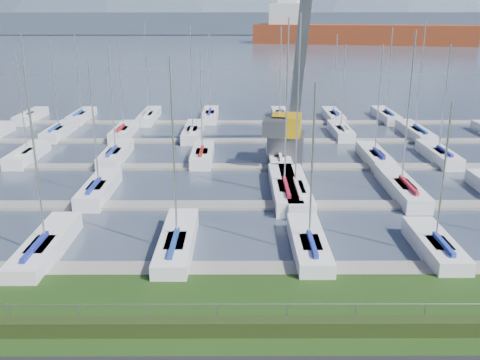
{
  "coord_description": "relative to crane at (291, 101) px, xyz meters",
  "views": [
    {
      "loc": [
        -0.1,
        -20.29,
        13.29
      ],
      "look_at": [
        0.0,
        12.0,
        3.0
      ],
      "focal_mm": 40.0,
      "sensor_mm": 36.0,
      "label": 1
    }
  ],
  "objects": [
    {
      "name": "hedge",
      "position": [
        -4.74,
        -29.23,
        -4.98
      ],
      "size": [
        80.0,
        0.7,
        0.7
      ],
      "primitive_type": "cube",
      "color": "#223011",
      "rests_on": "grass"
    },
    {
      "name": "foothill",
      "position": [
        -4.74,
        301.17,
        0.67
      ],
      "size": [
        900.0,
        80.0,
        12.0
      ],
      "primitive_type": "cube",
      "color": "#3D485A",
      "rests_on": "water"
    },
    {
      "name": "cargo_ship_mid",
      "position": [
        42.32,
        181.6,
        -1.68
      ],
      "size": [
        90.57,
        39.96,
        21.5
      ],
      "rotation": [
        0.0,
        0.0,
        -0.26
      ],
      "color": "maroon",
      "rests_on": "water"
    },
    {
      "name": "fence",
      "position": [
        -4.74,
        -28.83,
        -4.13
      ],
      "size": [
        80.0,
        0.04,
        0.04
      ],
      "primitive_type": "cylinder",
      "rotation": [
        0.0,
        1.57,
        0.0
      ],
      "color": "gray",
      "rests_on": "grass"
    },
    {
      "name": "crane",
      "position": [
        0.0,
        0.0,
        0.0
      ],
      "size": [
        4.75,
        13.36,
        22.35
      ],
      "rotation": [
        0.0,
        0.0,
        -0.16
      ],
      "color": "#505156",
      "rests_on": "water"
    },
    {
      "name": "sailboat_fleet",
      "position": [
        -6.64,
        -0.58,
        0.07
      ],
      "size": [
        75.79,
        49.52,
        13.67
      ],
      "color": "maroon",
      "rests_on": "water"
    },
    {
      "name": "water",
      "position": [
        -4.74,
        231.17,
        -5.73
      ],
      "size": [
        800.0,
        540.0,
        0.2
      ],
      "primitive_type": "cube",
      "color": "#3D4759"
    },
    {
      "name": "docks",
      "position": [
        -4.74,
        -2.83,
        -5.55
      ],
      "size": [
        90.0,
        41.6,
        0.25
      ],
      "color": "slate",
      "rests_on": "water"
    }
  ]
}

